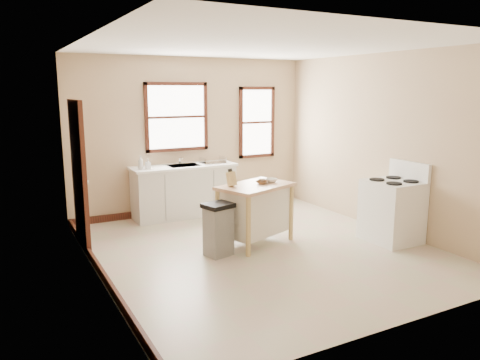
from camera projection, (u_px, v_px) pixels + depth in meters
name	position (u px, v px, depth m)	size (l,w,h in m)	color
floor	(262.00, 249.00, 6.64)	(5.00, 5.00, 0.00)	#ADA689
ceiling	(263.00, 45.00, 6.11)	(5.00, 5.00, 0.00)	white
wall_back	(192.00, 136.00, 8.54)	(4.50, 0.04, 2.80)	tan
wall_left	(93.00, 164.00, 5.33)	(0.04, 5.00, 2.80)	tan
wall_right	(384.00, 143.00, 7.42)	(0.04, 5.00, 2.80)	tan
window_main	(177.00, 117.00, 8.31)	(1.17, 0.06, 1.22)	black
window_side	(257.00, 122.00, 9.11)	(0.77, 0.06, 1.37)	black
door_left	(79.00, 175.00, 6.54)	(0.06, 0.90, 2.10)	black
baseboard_back	(194.00, 207.00, 8.77)	(4.50, 0.04, 0.12)	black
baseboard_left	(102.00, 274.00, 5.60)	(0.04, 5.00, 0.12)	black
sink_counter	(184.00, 191.00, 8.32)	(1.86, 0.62, 0.92)	beige
faucet	(180.00, 158.00, 8.36)	(0.03, 0.03, 0.22)	silver
soap_bottle_a	(141.00, 163.00, 7.80)	(0.09, 0.09, 0.22)	#B2B2B2
soap_bottle_b	(148.00, 164.00, 7.83)	(0.08, 0.08, 0.17)	#B2B2B2
dish_rack	(213.00, 161.00, 8.41)	(0.42, 0.32, 0.11)	silver
kitchen_island	(255.00, 214.00, 6.84)	(1.08, 0.68, 0.88)	#DAAB80
knife_block	(231.00, 180.00, 6.61)	(0.10, 0.10, 0.20)	tan
pepper_grinder	(231.00, 180.00, 6.69)	(0.04, 0.04, 0.15)	#3E2010
bowl_a	(262.00, 182.00, 6.82)	(0.18, 0.18, 0.04)	brown
bowl_b	(264.00, 181.00, 6.94)	(0.16, 0.16, 0.04)	brown
bowl_c	(272.00, 180.00, 6.92)	(0.17, 0.17, 0.05)	white
trash_bin	(218.00, 229.00, 6.34)	(0.38, 0.32, 0.73)	gray
gas_stove	(392.00, 202.00, 6.91)	(0.73, 0.74, 1.18)	white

